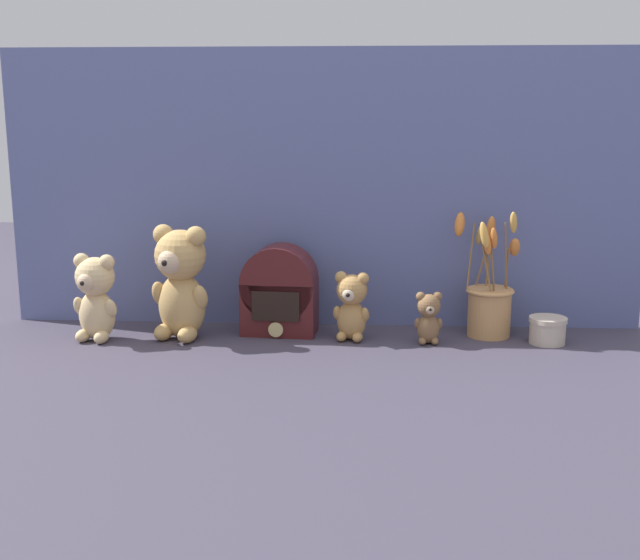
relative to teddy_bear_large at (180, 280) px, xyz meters
The scene contains 9 objects.
ground_plane 0.36m from the teddy_bear_large, ahead, with size 4.00×4.00×0.00m, color #3D3847.
backdrop_wall 0.42m from the teddy_bear_large, 24.98° to the left, with size 1.60×0.02×0.69m.
teddy_bear_large is the anchor object (origin of this frame).
teddy_bear_medium 0.20m from the teddy_bear_large, behind, with size 0.12×0.11×0.21m.
teddy_bear_small 0.41m from the teddy_bear_large, ahead, with size 0.09×0.08×0.17m.
teddy_bear_tiny 0.60m from the teddy_bear_large, ahead, with size 0.07×0.06×0.12m.
flower_vase 0.75m from the teddy_bear_large, ahead, with size 0.16×0.13×0.31m.
vintage_radio 0.24m from the teddy_bear_large, 13.85° to the left, with size 0.19×0.12×0.22m.
decorative_tin_tall 0.88m from the teddy_bear_large, ahead, with size 0.09×0.09×0.06m.
Camera 1 is at (0.11, -1.84, 0.54)m, focal length 45.00 mm.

